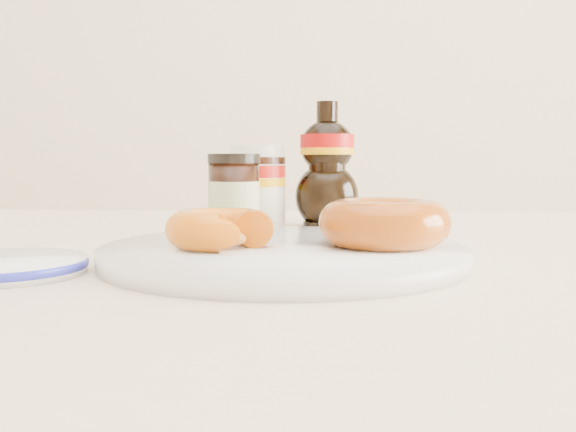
# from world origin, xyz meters

# --- Properties ---
(dining_table) EXTENTS (1.40, 0.90, 0.75)m
(dining_table) POSITION_xyz_m (0.00, 0.10, 0.67)
(dining_table) COLOR beige
(dining_table) RESTS_ON ground
(plate) EXTENTS (0.30, 0.30, 0.02)m
(plate) POSITION_xyz_m (-0.06, 0.01, 0.76)
(plate) COLOR white
(plate) RESTS_ON dining_table
(donut_bitten) EXTENTS (0.09, 0.09, 0.03)m
(donut_bitten) POSITION_xyz_m (-0.11, -0.01, 0.78)
(donut_bitten) COLOR #DA4C0C
(donut_bitten) RESTS_ON plate
(donut_whole) EXTENTS (0.13, 0.13, 0.04)m
(donut_whole) POSITION_xyz_m (0.02, 0.00, 0.78)
(donut_whole) COLOR #974709
(donut_whole) RESTS_ON plate
(nutella_jar) EXTENTS (0.07, 0.07, 0.10)m
(nutella_jar) POSITION_xyz_m (-0.11, 0.30, 0.81)
(nutella_jar) COLOR white
(nutella_jar) RESTS_ON dining_table
(syrup_bottle) EXTENTS (0.09, 0.08, 0.16)m
(syrup_bottle) POSITION_xyz_m (-0.02, 0.31, 0.83)
(syrup_bottle) COLOR black
(syrup_bottle) RESTS_ON dining_table
(dark_jar) EXTENTS (0.06, 0.06, 0.09)m
(dark_jar) POSITION_xyz_m (-0.13, 0.18, 0.80)
(dark_jar) COLOR black
(dark_jar) RESTS_ON dining_table
(blue_rim_saucer) EXTENTS (0.12, 0.12, 0.01)m
(blue_rim_saucer) POSITION_xyz_m (-0.26, -0.06, 0.76)
(blue_rim_saucer) COLOR white
(blue_rim_saucer) RESTS_ON dining_table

